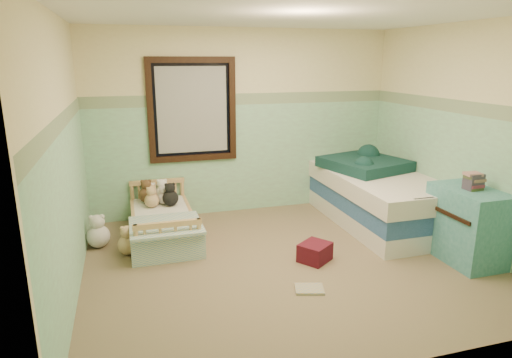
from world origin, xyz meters
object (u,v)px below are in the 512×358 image
object	(u,v)px
toddler_bed_frame	(163,230)
twin_bed_frame	(376,214)
plush_floor_cream	(98,236)
red_pillow	(315,252)
plush_floor_tan	(128,245)
dresser	(467,225)
floor_book	(309,289)

from	to	relation	value
toddler_bed_frame	twin_bed_frame	xyz separation A→B (m)	(2.76, -0.25, 0.02)
plush_floor_cream	red_pillow	size ratio (longest dim) A/B	0.84
plush_floor_tan	dresser	distance (m)	3.67
dresser	floor_book	world-z (taller)	dresser
twin_bed_frame	red_pillow	bearing A→B (deg)	-145.58
toddler_bed_frame	dresser	size ratio (longest dim) A/B	1.81
dresser	floor_book	bearing A→B (deg)	-175.34
plush_floor_cream	red_pillow	world-z (taller)	plush_floor_cream
floor_book	toddler_bed_frame	bearing A→B (deg)	141.50
toddler_bed_frame	plush_floor_cream	world-z (taller)	plush_floor_cream
red_pillow	twin_bed_frame	bearing A→B (deg)	34.42
toddler_bed_frame	plush_floor_cream	size ratio (longest dim) A/B	5.45
plush_floor_tan	twin_bed_frame	xyz separation A→B (m)	(3.18, 0.12, -0.00)
toddler_bed_frame	plush_floor_tan	world-z (taller)	plush_floor_tan
plush_floor_tan	dresser	world-z (taller)	dresser
red_pillow	plush_floor_cream	bearing A→B (deg)	155.14
dresser	floor_book	xyz separation A→B (m)	(-1.86, -0.15, -0.38)
red_pillow	floor_book	size ratio (longest dim) A/B	1.18
toddler_bed_frame	dresser	xyz separation A→B (m)	(3.05, -1.54, 0.30)
plush_floor_cream	twin_bed_frame	world-z (taller)	plush_floor_cream
plush_floor_tan	twin_bed_frame	world-z (taller)	plush_floor_tan
toddler_bed_frame	twin_bed_frame	bearing A→B (deg)	-5.25
red_pillow	floor_book	distance (m)	0.66
plush_floor_tan	toddler_bed_frame	bearing A→B (deg)	42.25
plush_floor_tan	floor_book	xyz separation A→B (m)	(1.61, -1.31, -0.10)
plush_floor_cream	twin_bed_frame	bearing A→B (deg)	-2.87
twin_bed_frame	dresser	size ratio (longest dim) A/B	2.71
dresser	red_pillow	distance (m)	1.64
plush_floor_cream	dresser	world-z (taller)	dresser
plush_floor_cream	plush_floor_tan	bearing A→B (deg)	-42.80
plush_floor_tan	twin_bed_frame	bearing A→B (deg)	2.25
plush_floor_tan	floor_book	distance (m)	2.08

